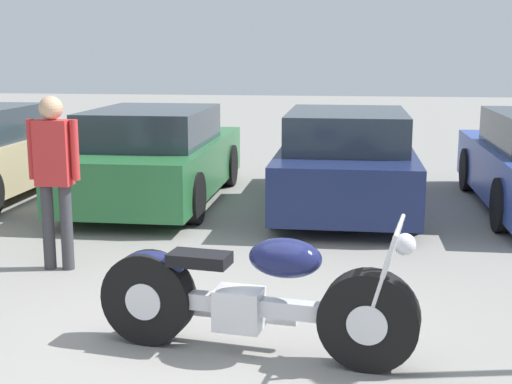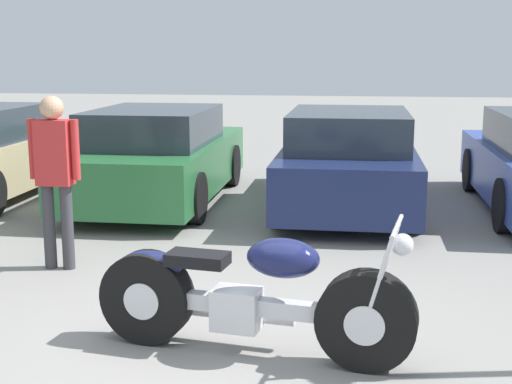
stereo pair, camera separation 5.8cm
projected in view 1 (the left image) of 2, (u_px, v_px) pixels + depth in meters
name	position (u px, v px, depth m)	size (l,w,h in m)	color
ground_plane	(209.00, 358.00, 5.07)	(60.00, 60.00, 0.00)	gray
motorcycle	(251.00, 297.00, 5.08)	(2.33, 0.78, 1.03)	black
parked_car_green	(156.00, 157.00, 10.22)	(1.84, 4.23, 1.36)	#286B38
parked_car_navy	(346.00, 161.00, 9.85)	(1.84, 4.23, 1.36)	#19234C
person_standing	(54.00, 168.00, 6.96)	(0.52, 0.23, 1.73)	#38383D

